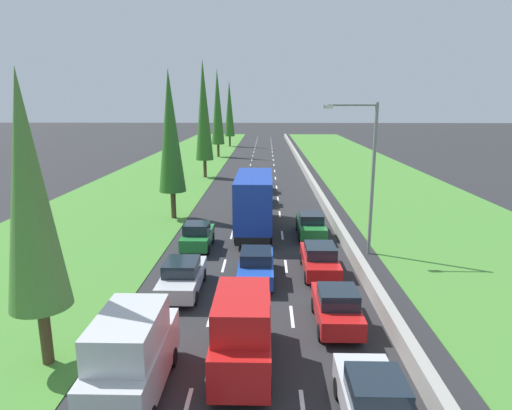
% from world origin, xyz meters
% --- Properties ---
extents(ground_plane, '(300.00, 300.00, 0.00)m').
position_xyz_m(ground_plane, '(0.00, 60.00, 0.00)').
color(ground_plane, '#28282B').
rests_on(ground_plane, ground).
extents(grass_verge_left, '(14.00, 140.00, 0.04)m').
position_xyz_m(grass_verge_left, '(-12.65, 60.00, 0.02)').
color(grass_verge_left, '#478433').
rests_on(grass_verge_left, ground).
extents(grass_verge_right, '(14.00, 140.00, 0.04)m').
position_xyz_m(grass_verge_right, '(14.35, 60.00, 0.02)').
color(grass_verge_right, '#478433').
rests_on(grass_verge_right, ground).
extents(median_barrier, '(0.44, 120.00, 0.85)m').
position_xyz_m(median_barrier, '(5.70, 60.00, 0.42)').
color(median_barrier, '#9E9B93').
rests_on(median_barrier, ground).
extents(lane_markings, '(3.64, 116.00, 0.01)m').
position_xyz_m(lane_markings, '(0.00, 60.00, 0.01)').
color(lane_markings, white).
rests_on(lane_markings, ground).
extents(silver_van_left_lane, '(1.96, 4.90, 2.82)m').
position_xyz_m(silver_van_left_lane, '(-3.48, 9.66, 1.40)').
color(silver_van_left_lane, silver).
rests_on(silver_van_left_lane, ground).
extents(silver_hatchback_right_lane, '(1.74, 3.90, 1.72)m').
position_xyz_m(silver_hatchback_right_lane, '(3.64, 8.40, 0.84)').
color(silver_hatchback_right_lane, silver).
rests_on(silver_hatchback_right_lane, ground).
extents(red_van_centre_lane, '(1.96, 4.90, 2.82)m').
position_xyz_m(red_van_centre_lane, '(-0.15, 11.16, 1.40)').
color(red_van_centre_lane, red).
rests_on(red_van_centre_lane, ground).
extents(blue_sedan_centre_lane, '(1.82, 4.50, 1.64)m').
position_xyz_m(blue_sedan_centre_lane, '(0.12, 19.03, 0.81)').
color(blue_sedan_centre_lane, '#1E47B7').
rests_on(blue_sedan_centre_lane, ground).
extents(blue_box_truck_centre_lane, '(2.46, 9.40, 4.18)m').
position_xyz_m(blue_box_truck_centre_lane, '(-0.21, 28.05, 2.18)').
color(blue_box_truck_centre_lane, black).
rests_on(blue_box_truck_centre_lane, ground).
extents(red_hatchback_right_lane, '(1.74, 3.90, 1.72)m').
position_xyz_m(red_hatchback_right_lane, '(3.51, 14.22, 0.84)').
color(red_hatchback_right_lane, red).
rests_on(red_hatchback_right_lane, ground).
extents(silver_sedan_left_lane, '(1.82, 4.50, 1.64)m').
position_xyz_m(silver_sedan_left_lane, '(-3.41, 17.43, 0.81)').
color(silver_sedan_left_lane, silver).
rests_on(silver_sedan_left_lane, ground).
extents(red_sedan_right_lane, '(1.82, 4.50, 1.64)m').
position_xyz_m(red_sedan_right_lane, '(3.50, 19.98, 0.81)').
color(red_sedan_right_lane, red).
rests_on(red_sedan_right_lane, ground).
extents(green_sedan_right_lane, '(1.82, 4.50, 1.64)m').
position_xyz_m(green_sedan_right_lane, '(3.69, 26.86, 0.81)').
color(green_sedan_right_lane, '#237A33').
rests_on(green_sedan_right_lane, ground).
extents(green_hatchback_centre_lane, '(1.74, 3.90, 1.72)m').
position_xyz_m(green_hatchback_centre_lane, '(0.23, 36.83, 0.84)').
color(green_hatchback_centre_lane, '#237A33').
rests_on(green_hatchback_centre_lane, ground).
extents(orange_hatchback_centre_lane, '(1.74, 3.90, 1.72)m').
position_xyz_m(orange_hatchback_centre_lane, '(0.25, 42.54, 0.84)').
color(orange_hatchback_centre_lane, orange).
rests_on(orange_hatchback_centre_lane, ground).
extents(green_hatchback_left_lane, '(1.74, 3.90, 1.72)m').
position_xyz_m(green_hatchback_left_lane, '(-3.67, 24.00, 0.84)').
color(green_hatchback_left_lane, '#237A33').
rests_on(green_hatchback_left_lane, ground).
extents(poplar_tree_nearest, '(2.05, 2.05, 10.06)m').
position_xyz_m(poplar_tree_nearest, '(-7.01, 11.30, 6.08)').
color(poplar_tree_nearest, '#4C3823').
rests_on(poplar_tree_nearest, ground).
extents(poplar_tree_second, '(2.09, 2.09, 11.52)m').
position_xyz_m(poplar_tree_second, '(-6.73, 31.48, 6.81)').
color(poplar_tree_second, '#4C3823').
rests_on(poplar_tree_second, ground).
extents(poplar_tree_third, '(2.15, 2.15, 14.05)m').
position_xyz_m(poplar_tree_third, '(-6.94, 51.45, 8.08)').
color(poplar_tree_third, '#4C3823').
rests_on(poplar_tree_third, ground).
extents(poplar_tree_fourth, '(2.16, 2.16, 14.59)m').
position_xyz_m(poplar_tree_fourth, '(-7.58, 72.87, 8.35)').
color(poplar_tree_fourth, '#4C3823').
rests_on(poplar_tree_fourth, ground).
extents(poplar_tree_fifth, '(2.14, 2.14, 13.54)m').
position_xyz_m(poplar_tree_fifth, '(-7.14, 91.67, 7.82)').
color(poplar_tree_fifth, '#4C3823').
rests_on(poplar_tree_fifth, ground).
extents(street_light_mast, '(3.20, 0.28, 9.00)m').
position_xyz_m(street_light_mast, '(6.53, 23.31, 5.23)').
color(street_light_mast, gray).
rests_on(street_light_mast, ground).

